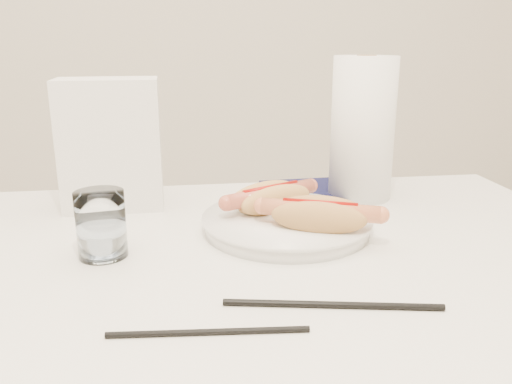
{
  "coord_description": "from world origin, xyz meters",
  "views": [
    {
      "loc": [
        -0.03,
        -0.62,
        1.03
      ],
      "look_at": [
        0.08,
        0.1,
        0.82
      ],
      "focal_mm": 36.63,
      "sensor_mm": 36.0,
      "label": 1
    }
  ],
  "objects": [
    {
      "name": "table",
      "position": [
        0.0,
        0.0,
        0.69
      ],
      "size": [
        1.2,
        0.8,
        0.75
      ],
      "color": "white",
      "rests_on": "ground"
    },
    {
      "name": "plate",
      "position": [
        0.13,
        0.12,
        0.76
      ],
      "size": [
        0.33,
        0.33,
        0.02
      ],
      "primitive_type": "cylinder",
      "rotation": [
        0.0,
        0.0,
        0.43
      ],
      "color": "white",
      "rests_on": "table"
    },
    {
      "name": "hotdog_left",
      "position": [
        0.11,
        0.16,
        0.79
      ],
      "size": [
        0.16,
        0.12,
        0.05
      ],
      "rotation": [
        0.0,
        0.0,
        0.48
      ],
      "color": "tan",
      "rests_on": "plate"
    },
    {
      "name": "hotdog_right",
      "position": [
        0.16,
        0.06,
        0.79
      ],
      "size": [
        0.16,
        0.11,
        0.05
      ],
      "rotation": [
        0.0,
        0.0,
        -0.38
      ],
      "color": "tan",
      "rests_on": "plate"
    },
    {
      "name": "water_glass",
      "position": [
        -0.14,
        0.06,
        0.8
      ],
      "size": [
        0.07,
        0.07,
        0.09
      ],
      "primitive_type": "cylinder",
      "color": "white",
      "rests_on": "table"
    },
    {
      "name": "chopstick_near",
      "position": [
        -0.01,
        -0.16,
        0.75
      ],
      "size": [
        0.2,
        0.02,
        0.01
      ],
      "primitive_type": "cylinder",
      "rotation": [
        0.0,
        1.57,
        -0.08
      ],
      "color": "black",
      "rests_on": "table"
    },
    {
      "name": "chopstick_far",
      "position": [
        0.13,
        -0.12,
        0.75
      ],
      "size": [
        0.24,
        0.05,
        0.01
      ],
      "primitive_type": "cylinder",
      "rotation": [
        0.0,
        1.57,
        -0.19
      ],
      "color": "black",
      "rests_on": "table"
    },
    {
      "name": "napkin_box",
      "position": [
        -0.15,
        0.28,
        0.86
      ],
      "size": [
        0.17,
        0.1,
        0.22
      ],
      "primitive_type": "cube",
      "rotation": [
        0.0,
        0.0,
        0.03
      ],
      "color": "white",
      "rests_on": "table"
    },
    {
      "name": "navy_napkin",
      "position": [
        0.2,
        0.31,
        0.75
      ],
      "size": [
        0.17,
        0.17,
        0.01
      ],
      "primitive_type": "cube",
      "rotation": [
        0.0,
        0.0,
        0.05
      ],
      "color": "#12143A",
      "rests_on": "table"
    },
    {
      "name": "paper_towel_roll",
      "position": [
        0.29,
        0.28,
        0.88
      ],
      "size": [
        0.13,
        0.13,
        0.25
      ],
      "primitive_type": "cylinder",
      "rotation": [
        0.0,
        0.0,
        -0.18
      ],
      "color": "white",
      "rests_on": "table"
    }
  ]
}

